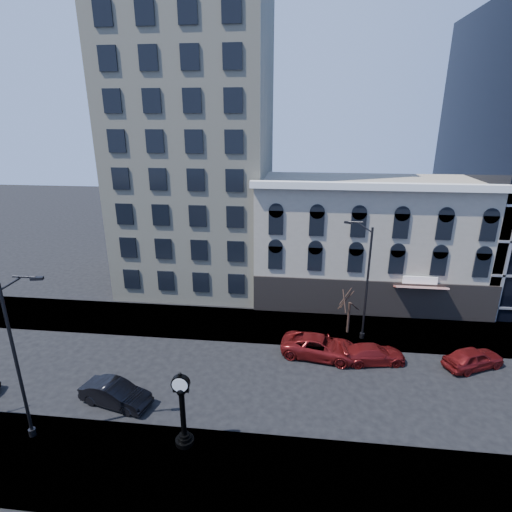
# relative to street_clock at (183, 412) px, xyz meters

# --- Properties ---
(ground) EXTENTS (160.00, 160.00, 0.00)m
(ground) POSITION_rel_street_clock_xyz_m (0.92, 6.18, -2.25)
(ground) COLOR black
(ground) RESTS_ON ground
(sidewalk_far) EXTENTS (160.00, 6.00, 0.12)m
(sidewalk_far) POSITION_rel_street_clock_xyz_m (0.92, 14.18, -2.19)
(sidewalk_far) COLOR gray
(sidewalk_far) RESTS_ON ground
(sidewalk_near) EXTENTS (160.00, 6.00, 0.12)m
(sidewalk_near) POSITION_rel_street_clock_xyz_m (0.92, -1.82, -2.19)
(sidewalk_near) COLOR gray
(sidewalk_near) RESTS_ON ground
(cream_tower) EXTENTS (15.90, 15.40, 42.50)m
(cream_tower) POSITION_rel_street_clock_xyz_m (-5.19, 25.06, 17.07)
(cream_tower) COLOR #BDB598
(cream_tower) RESTS_ON ground
(victorian_row) EXTENTS (22.60, 11.19, 12.50)m
(victorian_row) POSITION_rel_street_clock_xyz_m (12.92, 22.07, 3.75)
(victorian_row) COLOR #9E9582
(victorian_row) RESTS_ON ground
(street_clock) EXTENTS (1.07, 1.07, 4.71)m
(street_clock) POSITION_rel_street_clock_xyz_m (0.00, 0.00, 0.00)
(street_clock) COLOR black
(street_clock) RESTS_ON sidewalk_near
(street_lamp_near) EXTENTS (2.61, 0.83, 10.19)m
(street_lamp_near) POSITION_rel_street_clock_xyz_m (-8.24, -0.27, 5.56)
(street_lamp_near) COLOR black
(street_lamp_near) RESTS_ON sidewalk_near
(street_lamp_far) EXTENTS (2.52, 1.16, 10.15)m
(street_lamp_far) POSITION_rel_street_clock_xyz_m (10.89, 13.15, 5.53)
(street_lamp_far) COLOR black
(street_lamp_far) RESTS_ON sidewalk_far
(bare_tree_far) EXTENTS (2.63, 2.63, 4.51)m
(bare_tree_far) POSITION_rel_street_clock_xyz_m (10.47, 13.73, 1.27)
(bare_tree_far) COLOR #322119
(bare_tree_far) RESTS_ON sidewalk_far
(car_near_b) EXTENTS (4.96, 2.70, 1.55)m
(car_near_b) POSITION_rel_street_clock_xyz_m (-5.38, 2.86, -1.47)
(car_near_b) COLOR black
(car_near_b) RESTS_ON ground
(car_far_a) EXTENTS (6.37, 3.73, 1.67)m
(car_far_a) POSITION_rel_street_clock_xyz_m (7.96, 9.93, -1.41)
(car_far_a) COLOR maroon
(car_far_a) RESTS_ON ground
(car_far_b) EXTENTS (5.12, 2.78, 1.41)m
(car_far_b) POSITION_rel_street_clock_xyz_m (11.92, 9.57, -1.54)
(car_far_b) COLOR maroon
(car_far_b) RESTS_ON ground
(car_far_c) EXTENTS (4.96, 3.62, 1.57)m
(car_far_c) POSITION_rel_street_clock_xyz_m (19.19, 9.69, -1.46)
(car_far_c) COLOR maroon
(car_far_c) RESTS_ON ground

